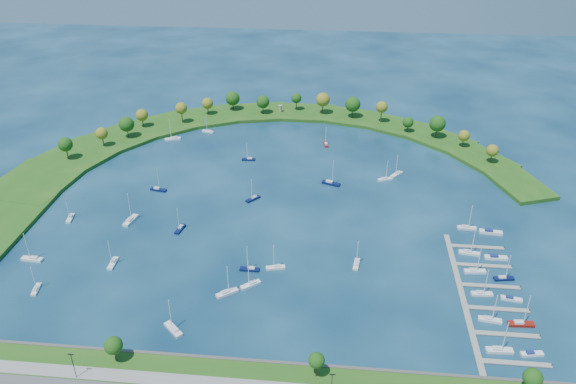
# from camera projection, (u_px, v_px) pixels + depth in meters

# --- Properties ---
(ground) EXTENTS (700.00, 700.00, 0.00)m
(ground) POSITION_uv_depth(u_px,v_px,m) (277.00, 204.00, 272.02)
(ground) COLOR #06223C
(ground) RESTS_ON ground
(breakwater) EXTENTS (286.74, 247.64, 2.00)m
(breakwater) POSITION_uv_depth(u_px,v_px,m) (206.00, 154.00, 317.65)
(breakwater) COLOR #1E5316
(breakwater) RESTS_ON ground
(breakwater_trees) EXTENTS (239.14, 93.62, 14.38)m
(breakwater_trees) POSITION_uv_depth(u_px,v_px,m) (277.00, 113.00, 346.47)
(breakwater_trees) COLOR #382314
(breakwater_trees) RESTS_ON breakwater
(harbor_tower) EXTENTS (2.60, 2.60, 4.63)m
(harbor_tower) POSITION_uv_depth(u_px,v_px,m) (280.00, 108.00, 370.64)
(harbor_tower) COLOR gray
(harbor_tower) RESTS_ON breakwater
(dock_system) EXTENTS (24.28, 82.00, 1.60)m
(dock_system) POSITION_uv_depth(u_px,v_px,m) (482.00, 296.00, 211.75)
(dock_system) COLOR gray
(dock_system) RESTS_ON ground
(moored_boat_0) EXTENTS (3.35, 7.95, 11.33)m
(moored_boat_0) POSITION_uv_depth(u_px,v_px,m) (70.00, 217.00, 259.46)
(moored_boat_0) COLOR white
(moored_boat_0) RESTS_ON ground
(moored_boat_1) EXTENTS (4.71, 10.19, 14.46)m
(moored_boat_1) POSITION_uv_depth(u_px,v_px,m) (131.00, 220.00, 257.51)
(moored_boat_1) COLOR white
(moored_boat_1) RESTS_ON ground
(moored_boat_2) EXTENTS (9.68, 5.63, 13.73)m
(moored_boat_2) POSITION_uv_depth(u_px,v_px,m) (173.00, 138.00, 336.97)
(moored_boat_2) COLOR white
(moored_boat_2) RESTS_ON ground
(moored_boat_3) EXTENTS (7.57, 2.60, 10.94)m
(moored_boat_3) POSITION_uv_depth(u_px,v_px,m) (249.00, 159.00, 313.01)
(moored_boat_3) COLOR #0A1340
(moored_boat_3) RESTS_ON ground
(moored_boat_4) EXTENTS (9.23, 3.29, 13.30)m
(moored_boat_4) POSITION_uv_depth(u_px,v_px,m) (32.00, 258.00, 231.70)
(moored_boat_4) COLOR white
(moored_boat_4) RESTS_ON ground
(moored_boat_5) EXTENTS (3.20, 7.43, 10.58)m
(moored_boat_5) POSITION_uv_depth(u_px,v_px,m) (36.00, 289.00, 214.92)
(moored_boat_5) COLOR white
(moored_boat_5) RESTS_ON ground
(moored_boat_6) EXTENTS (7.96, 2.32, 11.67)m
(moored_boat_6) POSITION_uv_depth(u_px,v_px,m) (250.00, 269.00, 225.82)
(moored_boat_6) COLOR #0A1340
(moored_boat_6) RESTS_ON ground
(moored_boat_7) EXTENTS (3.57, 8.06, 11.46)m
(moored_boat_7) POSITION_uv_depth(u_px,v_px,m) (180.00, 228.00, 251.53)
(moored_boat_7) COLOR #0A1340
(moored_boat_7) RESTS_ON ground
(moored_boat_8) EXTENTS (8.11, 3.86, 11.50)m
(moored_boat_8) POSITION_uv_depth(u_px,v_px,m) (276.00, 267.00, 226.84)
(moored_boat_8) COLOR white
(moored_boat_8) RESTS_ON ground
(moored_boat_9) EXTENTS (7.78, 4.31, 11.02)m
(moored_boat_9) POSITION_uv_depth(u_px,v_px,m) (208.00, 131.00, 347.04)
(moored_boat_9) COLOR white
(moored_boat_9) RESTS_ON ground
(moored_boat_10) EXTENTS (9.93, 5.74, 14.09)m
(moored_boat_10) POSITION_uv_depth(u_px,v_px,m) (331.00, 183.00, 288.53)
(moored_boat_10) COLOR #0A1340
(moored_boat_10) RESTS_ON ground
(moored_boat_11) EXTENTS (3.59, 7.66, 10.86)m
(moored_boat_11) POSITION_uv_depth(u_px,v_px,m) (326.00, 144.00, 330.63)
(moored_boat_11) COLOR maroon
(moored_boat_11) RESTS_ON ground
(moored_boat_12) EXTENTS (3.18, 7.90, 11.28)m
(moored_boat_12) POSITION_uv_depth(u_px,v_px,m) (357.00, 264.00, 228.73)
(moored_boat_12) COLOR white
(moored_boat_12) RESTS_ON ground
(moored_boat_13) EXTENTS (7.20, 7.83, 12.24)m
(moored_boat_13) POSITION_uv_depth(u_px,v_px,m) (397.00, 174.00, 297.29)
(moored_boat_13) COLOR white
(moored_boat_13) RESTS_ON ground
(moored_boat_14) EXTENTS (8.43, 7.21, 12.82)m
(moored_boat_14) POSITION_uv_depth(u_px,v_px,m) (227.00, 292.00, 212.96)
(moored_boat_14) COLOR white
(moored_boat_14) RESTS_ON ground
(moored_boat_15) EXTENTS (6.96, 7.49, 11.76)m
(moored_boat_15) POSITION_uv_depth(u_px,v_px,m) (253.00, 198.00, 274.91)
(moored_boat_15) COLOR #0A1340
(moored_boat_15) RESTS_ON ground
(moored_boat_16) EXTENTS (7.93, 7.12, 12.28)m
(moored_boat_16) POSITION_uv_depth(u_px,v_px,m) (251.00, 284.00, 217.32)
(moored_boat_16) COLOR white
(moored_boat_16) RESTS_ON ground
(moored_boat_17) EXTENTS (7.87, 4.99, 11.24)m
(moored_boat_17) POSITION_uv_depth(u_px,v_px,m) (385.00, 179.00, 292.60)
(moored_boat_17) COLOR white
(moored_boat_17) RESTS_ON ground
(moored_boat_18) EXTENTS (8.66, 3.91, 12.30)m
(moored_boat_18) POSITION_uv_depth(u_px,v_px,m) (158.00, 189.00, 282.88)
(moored_boat_18) COLOR #0A1340
(moored_boat_18) RESTS_ON ground
(moored_boat_19) EXTENTS (2.54, 8.29, 12.10)m
(moored_boat_19) POSITION_uv_depth(u_px,v_px,m) (113.00, 262.00, 229.33)
(moored_boat_19) COLOR white
(moored_boat_19) RESTS_ON ground
(moored_boat_20) EXTENTS (8.24, 8.05, 13.23)m
(moored_boat_20) POSITION_uv_depth(u_px,v_px,m) (173.00, 329.00, 195.87)
(moored_boat_20) COLOR white
(moored_boat_20) RESTS_ON ground
(docked_boat_0) EXTENTS (8.99, 2.93, 13.06)m
(docked_boat_0) POSITION_uv_depth(u_px,v_px,m) (499.00, 350.00, 187.26)
(docked_boat_0) COLOR white
(docked_boat_0) RESTS_ON ground
(docked_boat_1) EXTENTS (7.72, 3.23, 1.53)m
(docked_boat_1) POSITION_uv_depth(u_px,v_px,m) (532.00, 354.00, 186.14)
(docked_boat_1) COLOR white
(docked_boat_1) RESTS_ON ground
(docked_boat_2) EXTENTS (8.37, 3.40, 11.95)m
(docked_boat_2) POSITION_uv_depth(u_px,v_px,m) (490.00, 319.00, 200.17)
(docked_boat_2) COLOR white
(docked_boat_2) RESTS_ON ground
(docked_boat_3) EXTENTS (9.30, 3.13, 13.47)m
(docked_boat_3) POSITION_uv_depth(u_px,v_px,m) (521.00, 323.00, 198.24)
(docked_boat_3) COLOR maroon
(docked_boat_3) RESTS_ON ground
(docked_boat_4) EXTENTS (8.19, 2.73, 11.86)m
(docked_boat_4) POSITION_uv_depth(u_px,v_px,m) (482.00, 293.00, 212.56)
(docked_boat_4) COLOR white
(docked_boat_4) RESTS_ON ground
(docked_boat_5) EXTENTS (7.97, 3.35, 1.58)m
(docked_boat_5) POSITION_uv_depth(u_px,v_px,m) (511.00, 299.00, 210.24)
(docked_boat_5) COLOR white
(docked_boat_5) RESTS_ON ground
(docked_boat_6) EXTENTS (8.83, 3.23, 12.70)m
(docked_boat_6) POSITION_uv_depth(u_px,v_px,m) (475.00, 271.00, 224.58)
(docked_boat_6) COLOR white
(docked_boat_6) RESTS_ON ground
(docked_boat_7) EXTENTS (8.21, 3.50, 11.68)m
(docked_boat_7) POSITION_uv_depth(u_px,v_px,m) (504.00, 278.00, 220.68)
(docked_boat_7) COLOR #0A1340
(docked_boat_7) RESTS_ON ground
(docked_boat_8) EXTENTS (8.84, 3.56, 12.64)m
(docked_boat_8) POSITION_uv_depth(u_px,v_px,m) (469.00, 252.00, 235.51)
(docked_boat_8) COLOR white
(docked_boat_8) RESTS_ON ground
(docked_boat_9) EXTENTS (9.36, 2.74, 1.90)m
(docked_boat_9) POSITION_uv_depth(u_px,v_px,m) (496.00, 257.00, 232.67)
(docked_boat_9) COLOR white
(docked_boat_9) RESTS_ON ground
(docked_boat_10) EXTENTS (8.41, 2.47, 12.31)m
(docked_boat_10) POSITION_uv_depth(u_px,v_px,m) (467.00, 227.00, 252.24)
(docked_boat_10) COLOR white
(docked_boat_10) RESTS_ON ground
(docked_boat_11) EXTENTS (10.16, 3.62, 2.03)m
(docked_boat_11) POSITION_uv_depth(u_px,v_px,m) (490.00, 232.00, 249.22)
(docked_boat_11) COLOR white
(docked_boat_11) RESTS_ON ground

